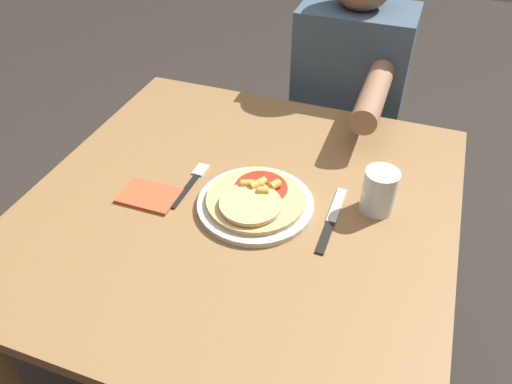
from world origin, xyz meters
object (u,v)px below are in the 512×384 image
pizza (255,198)px  person_diner (348,101)px  knife (331,220)px  drinking_glass (379,191)px  dining_table (240,238)px  plate (256,203)px  fork (192,182)px

pizza → person_diner: person_diner is taller
knife → drinking_glass: (0.09, 0.07, 0.05)m
dining_table → drinking_glass: bearing=16.0°
plate → fork: 0.18m
pizza → fork: (-0.17, 0.03, -0.02)m
person_diner → plate: bearing=-96.7°
knife → person_diner: bearing=98.0°
drinking_glass → person_diner: (-0.18, 0.59, -0.13)m
plate → person_diner: bearing=83.3°
person_diner → pizza: bearing=-96.7°
fork → person_diner: (0.25, 0.65, -0.08)m
fork → person_diner: size_ratio=0.15×
plate → fork: (-0.17, 0.02, -0.00)m
dining_table → plate: plate is taller
dining_table → knife: 0.24m
fork → dining_table: bearing=-11.9°
pizza → fork: bearing=170.7°
knife → person_diner: size_ratio=0.19×
drinking_glass → dining_table: bearing=-164.0°
plate → person_diner: size_ratio=0.23×
fork → drinking_glass: bearing=7.5°
fork → drinking_glass: drinking_glass is taller
dining_table → plate: size_ratio=3.68×
fork → knife: size_ratio=0.80×
dining_table → drinking_glass: drinking_glass is taller
dining_table → person_diner: bearing=80.0°
plate → drinking_glass: drinking_glass is taller
plate → drinking_glass: size_ratio=2.54×
dining_table → knife: size_ratio=4.42×
pizza → person_diner: (0.08, 0.68, -0.10)m
drinking_glass → fork: bearing=-172.5°
fork → drinking_glass: size_ratio=1.69×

